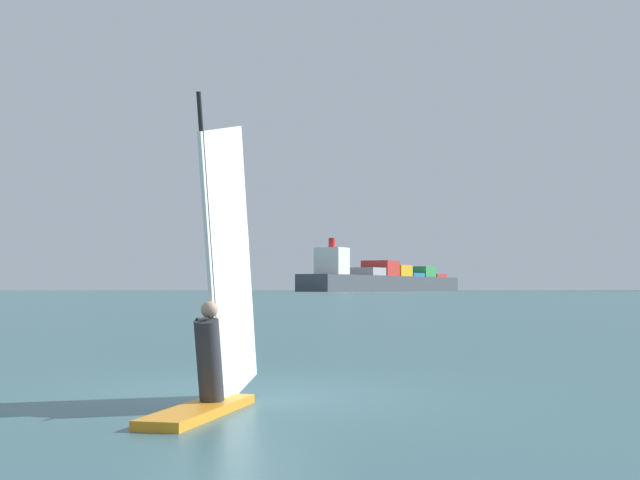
% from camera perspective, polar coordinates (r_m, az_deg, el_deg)
% --- Properties ---
extents(ground_plane, '(4000.00, 4000.00, 0.00)m').
position_cam_1_polar(ground_plane, '(14.35, -5.34, -9.40)').
color(ground_plane, '#386066').
extents(windsurfer, '(1.08, 3.72, 4.12)m').
position_cam_1_polar(windsurfer, '(11.96, -6.57, -5.21)').
color(windsurfer, orange).
rests_on(windsurfer, ground_plane).
extents(cargo_ship, '(42.99, 213.35, 33.06)m').
position_cam_1_polar(cargo_ship, '(623.42, 4.22, -2.53)').
color(cargo_ship, '#3F444C').
rests_on(cargo_ship, ground_plane).
extents(distant_headland, '(901.06, 475.94, 47.01)m').
position_cam_1_polar(distant_headland, '(1364.28, 6.78, -2.18)').
color(distant_headland, '#60665B').
rests_on(distant_headland, ground_plane).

